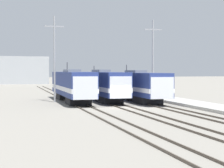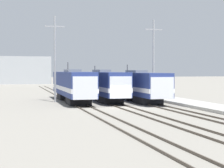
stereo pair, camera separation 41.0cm
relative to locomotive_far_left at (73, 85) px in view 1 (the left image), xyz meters
name	(u,v)px [view 1 (the left image)]	position (x,y,z in m)	size (l,w,h in m)	color
ground_plane	(124,108)	(4.32, -9.07, -2.24)	(400.00, 400.00, 0.00)	gray
rail_pair_far_left	(87,108)	(0.00, -9.07, -2.16)	(1.51, 120.00, 0.15)	#4C4238
rail_pair_center	(124,107)	(4.32, -9.07, -2.16)	(1.51, 120.00, 0.15)	#4C4238
rail_pair_far_right	(160,106)	(8.64, -9.07, -2.16)	(1.51, 120.00, 0.15)	#4C4238
locomotive_far_left	(73,85)	(0.00, 0.00, 0.00)	(3.12, 17.97, 5.40)	black
locomotive_center	(102,85)	(4.32, 1.32, -0.01)	(2.94, 19.11, 4.91)	black
locomotive_far_right	(137,85)	(8.64, -1.16, -0.05)	(3.12, 18.31, 5.06)	black
catenary_tower_left	(54,57)	(-2.32, 0.45, 3.80)	(2.58, 0.26, 11.38)	gray
catenary_tower_right	(153,58)	(11.63, 0.45, 3.80)	(2.58, 0.26, 11.38)	gray
platform	(196,104)	(13.36, -9.07, -2.07)	(4.00, 120.00, 0.33)	#A8A59E
depot_building	(11,70)	(-6.97, 73.12, 2.05)	(22.62, 10.73, 8.58)	#9EA3A8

